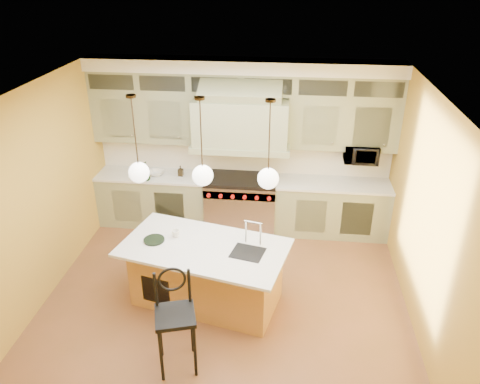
# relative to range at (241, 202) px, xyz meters

# --- Properties ---
(floor) EXTENTS (5.00, 5.00, 0.00)m
(floor) POSITION_rel_range_xyz_m (0.00, -2.14, -0.49)
(floor) COLOR brown
(floor) RESTS_ON ground
(ceiling) EXTENTS (5.00, 5.00, 0.00)m
(ceiling) POSITION_rel_range_xyz_m (0.00, -2.14, 2.41)
(ceiling) COLOR white
(ceiling) RESTS_ON wall_back
(wall_back) EXTENTS (5.00, 0.00, 5.00)m
(wall_back) POSITION_rel_range_xyz_m (0.00, 0.36, 0.96)
(wall_back) COLOR #B58D31
(wall_back) RESTS_ON ground
(wall_front) EXTENTS (5.00, 0.00, 5.00)m
(wall_front) POSITION_rel_range_xyz_m (0.00, -4.64, 0.96)
(wall_front) COLOR #B58D31
(wall_front) RESTS_ON ground
(wall_left) EXTENTS (0.00, 5.00, 5.00)m
(wall_left) POSITION_rel_range_xyz_m (-2.50, -2.14, 0.96)
(wall_left) COLOR #B58D31
(wall_left) RESTS_ON ground
(wall_right) EXTENTS (0.00, 5.00, 5.00)m
(wall_right) POSITION_rel_range_xyz_m (2.50, -2.14, 0.96)
(wall_right) COLOR #B58D31
(wall_right) RESTS_ON ground
(back_cabinetry) EXTENTS (5.00, 0.77, 2.90)m
(back_cabinetry) POSITION_rel_range_xyz_m (0.00, 0.09, 0.94)
(back_cabinetry) COLOR gray
(back_cabinetry) RESTS_ON floor
(range) EXTENTS (1.20, 0.74, 0.96)m
(range) POSITION_rel_range_xyz_m (0.00, 0.00, 0.00)
(range) COLOR silver
(range) RESTS_ON floor
(kitchen_island) EXTENTS (2.36, 1.61, 1.35)m
(kitchen_island) POSITION_rel_range_xyz_m (-0.24, -2.03, -0.01)
(kitchen_island) COLOR #A67C3B
(kitchen_island) RESTS_ON floor
(counter_stool) EXTENTS (0.55, 0.55, 1.26)m
(counter_stool) POSITION_rel_range_xyz_m (-0.39, -3.19, 0.24)
(counter_stool) COLOR black
(counter_stool) RESTS_ON floor
(microwave) EXTENTS (0.54, 0.37, 0.30)m
(microwave) POSITION_rel_range_xyz_m (1.95, 0.11, 0.96)
(microwave) COLOR black
(microwave) RESTS_ON back_cabinetry
(oil_bottle_a) EXTENTS (0.13, 0.13, 0.32)m
(oil_bottle_a) POSITION_rel_range_xyz_m (-1.57, -0.22, 0.62)
(oil_bottle_a) COLOR black
(oil_bottle_a) RESTS_ON back_cabinetry
(oil_bottle_b) EXTENTS (0.09, 0.09, 0.18)m
(oil_bottle_b) POSITION_rel_range_xyz_m (-1.04, 0.01, 0.55)
(oil_bottle_b) COLOR black
(oil_bottle_b) RESTS_ON back_cabinetry
(fruit_bowl) EXTENTS (0.30, 0.30, 0.07)m
(fruit_bowl) POSITION_rel_range_xyz_m (-1.48, -0.01, 0.49)
(fruit_bowl) COLOR white
(fruit_bowl) RESTS_ON back_cabinetry
(cup) EXTENTS (0.11, 0.11, 0.10)m
(cup) POSITION_rel_range_xyz_m (-0.68, -1.89, 0.49)
(cup) COLOR white
(cup) RESTS_ON kitchen_island
(pendant_left) EXTENTS (0.26, 0.26, 1.11)m
(pendant_left) POSITION_rel_range_xyz_m (-1.05, -2.03, 1.46)
(pendant_left) COLOR #2D2319
(pendant_left) RESTS_ON ceiling
(pendant_center) EXTENTS (0.26, 0.26, 1.11)m
(pendant_center) POSITION_rel_range_xyz_m (-0.25, -2.03, 1.46)
(pendant_center) COLOR #2D2319
(pendant_center) RESTS_ON ceiling
(pendant_right) EXTENTS (0.26, 0.26, 1.11)m
(pendant_right) POSITION_rel_range_xyz_m (0.55, -2.03, 1.46)
(pendant_right) COLOR #2D2319
(pendant_right) RESTS_ON ceiling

